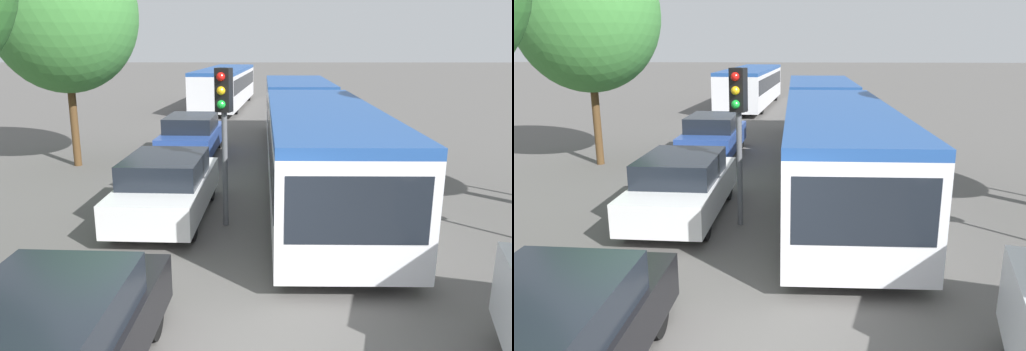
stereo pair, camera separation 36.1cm
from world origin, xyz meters
TOP-DOWN VIEW (x-y plane):
  - articulated_bus at (1.77, 9.80)m, footprint 2.57×16.44m
  - city_bus_rear at (-1.88, 26.16)m, footprint 3.36×11.25m
  - queued_car_black at (-1.97, -0.62)m, footprint 1.90×4.14m
  - queued_car_white at (-1.82, 5.51)m, footprint 1.98×4.30m
  - queued_car_blue at (-2.12, 12.04)m, footprint 1.95×4.24m
  - traffic_light at (-0.47, 5.05)m, footprint 0.38×0.40m
  - tree_left_mid at (-5.60, 10.49)m, footprint 4.45×4.45m

SIDE VIEW (x-z plane):
  - queued_car_black at x=-1.97m, z-range 0.01..1.42m
  - queued_car_blue at x=-2.12m, z-range 0.01..1.46m
  - queued_car_white at x=-1.82m, z-range 0.01..1.48m
  - city_bus_rear at x=-1.88m, z-range 0.19..2.57m
  - articulated_bus at x=1.77m, z-range 0.19..2.63m
  - traffic_light at x=-0.47m, z-range 0.80..4.20m
  - tree_left_mid at x=-5.60m, z-range 1.06..8.20m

